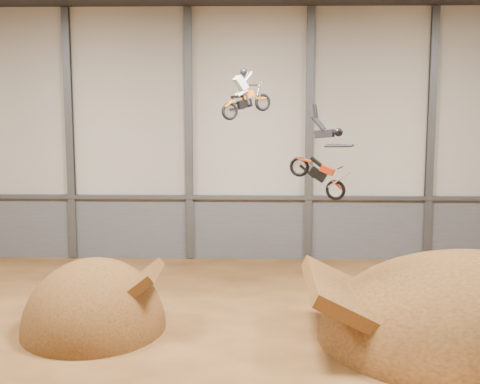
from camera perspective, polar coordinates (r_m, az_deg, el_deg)
name	(u,v)px	position (r m, az deg, el deg)	size (l,w,h in m)	color
floor	(243,362)	(24.06, 0.22, -14.30)	(40.00, 40.00, 0.00)	#543116
back_wall	(249,136)	(37.28, 0.77, 4.84)	(40.00, 0.10, 14.00)	beige
lower_band_back	(249,228)	(37.86, 0.75, -3.12)	(39.80, 0.18, 3.50)	#56585E
steel_rail	(249,197)	(37.40, 0.75, -0.46)	(39.80, 0.35, 0.20)	#47494F
steel_column_1	(70,135)	(38.54, -14.32, 4.70)	(0.40, 0.36, 13.90)	#47494F
steel_column_2	(189,136)	(37.28, -4.38, 4.82)	(0.40, 0.36, 13.90)	#47494F
steel_column_3	(309,136)	(37.18, 5.93, 4.79)	(0.40, 0.36, 13.90)	#47494F
steel_column_4	(431,136)	(38.27, 15.96, 4.61)	(0.40, 0.36, 13.90)	#47494F
takeoff_ramp	(95,329)	(27.79, -12.30, -11.33)	(5.65, 6.52, 5.65)	#442711
landing_ramp	(473,341)	(27.34, 19.24, -11.95)	(11.73, 10.38, 6.77)	#442711
fmx_rider_a	(248,90)	(27.56, 0.69, 8.71)	(2.28, 0.87, 2.06)	#D15909
fmx_rider_b	(313,151)	(24.55, 6.24, 3.52)	(3.08, 0.88, 2.64)	red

